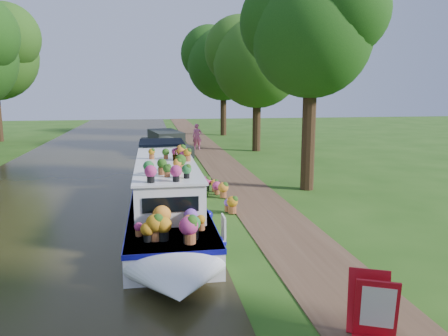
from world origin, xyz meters
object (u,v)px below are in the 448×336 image
plant_boat (166,193)px  sandwich_board (373,309)px  second_boat (166,144)px  pedestrian_pink (197,137)px

plant_boat → sandwich_board: 8.35m
plant_boat → second_boat: size_ratio=1.70×
sandwich_board → pedestrian_pink: size_ratio=0.61×
plant_boat → sandwich_board: plant_boat is taller
plant_boat → sandwich_board: size_ratio=12.15×
pedestrian_pink → second_boat: bearing=-155.9°
plant_boat → pedestrian_pink: plant_boat is taller
second_boat → pedestrian_pink: 2.56m
plant_boat → second_boat: bearing=88.1°
sandwich_board → second_boat: bearing=120.8°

